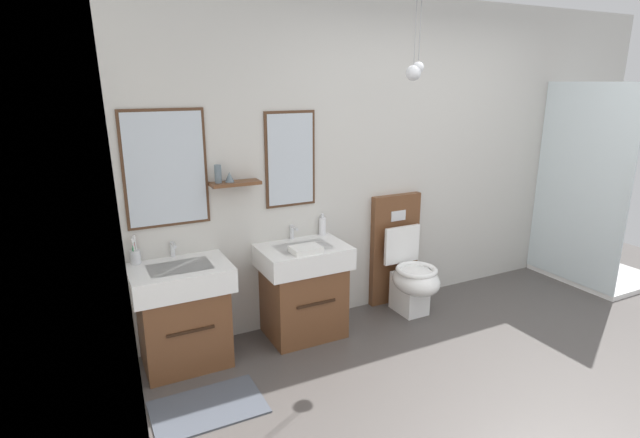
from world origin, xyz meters
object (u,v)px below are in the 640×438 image
Objects in this scene: vanity_sink_right at (303,288)px; soap_dispenser at (322,226)px; vanity_sink_left at (183,312)px; toothbrush_cup at (135,255)px; toilet at (405,268)px; shower_tray at (590,240)px; folded_hand_towel at (306,249)px.

vanity_sink_right is 0.53m from soap_dispenser.
vanity_sink_left is 3.55× the size of toothbrush_cup.
soap_dispenser is (1.20, 0.18, 0.42)m from vanity_sink_left.
vanity_sink_left is 1.28m from soap_dispenser.
toilet is 2.23m from toothbrush_cup.
folded_hand_towel is at bearing 177.48° from shower_tray.
vanity_sink_right is 1.27m from toothbrush_cup.
toothbrush_cup is (-2.18, 0.16, 0.42)m from toilet.
shower_tray reaches higher than vanity_sink_left.
vanity_sink_left is 4.15× the size of soap_dispenser.
shower_tray reaches higher than toilet.
folded_hand_towel is (-1.03, -0.16, 0.39)m from toilet.
soap_dispenser is at bearing 170.46° from shower_tray.
soap_dispenser is at bearing 8.59° from vanity_sink_left.
toothbrush_cup is at bearing 175.79° from toilet.
toilet is 2.07m from shower_tray.
vanity_sink_left is 3.98m from shower_tray.
vanity_sink_left is 0.51m from toothbrush_cup.
toilet is at bearing 8.79° from folded_hand_towel.
shower_tray is (3.08, -0.14, -0.34)m from folded_hand_towel.
toilet is 5.61× the size of soap_dispenser.
vanity_sink_right is at bearing -179.42° from toilet.
soap_dispenser reaches higher than vanity_sink_left.
vanity_sink_left is 0.98m from folded_hand_towel.
vanity_sink_right is 0.40m from folded_hand_towel.
toilet reaches higher than soap_dispenser.
shower_tray is at bearing -2.52° from folded_hand_towel.
vanity_sink_right is at bearing -8.18° from toothbrush_cup.
vanity_sink_left and vanity_sink_right have the same top height.
shower_tray is (3.04, -0.29, 0.03)m from vanity_sink_right.
vanity_sink_left is at bearing -179.70° from toilet.
soap_dispenser reaches higher than folded_hand_towel.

